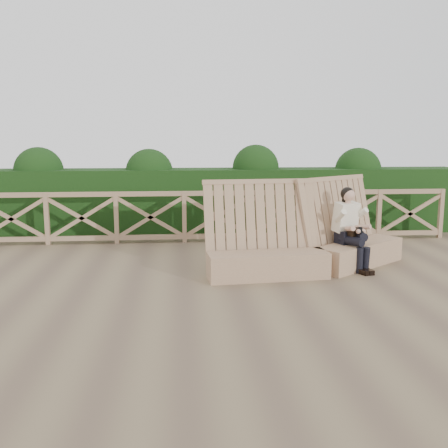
{
  "coord_description": "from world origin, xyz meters",
  "views": [
    {
      "loc": [
        -0.8,
        -7.05,
        2.15
      ],
      "look_at": [
        -0.13,
        0.4,
        0.9
      ],
      "focal_mm": 40.0,
      "sensor_mm": 36.0,
      "label": 1
    }
  ],
  "objects": [
    {
      "name": "woman",
      "position": [
        2.07,
        1.05,
        0.73
      ],
      "size": [
        0.56,
        0.9,
        1.38
      ],
      "rotation": [
        0.0,
        0.0,
        0.4
      ],
      "color": "black",
      "rests_on": "ground"
    },
    {
      "name": "ground",
      "position": [
        0.0,
        0.0,
        0.0
      ],
      "size": [
        60.0,
        60.0,
        0.0
      ],
      "primitive_type": "plane",
      "color": "brown",
      "rests_on": "ground"
    },
    {
      "name": "hedge",
      "position": [
        0.0,
        4.7,
        0.75
      ],
      "size": [
        12.0,
        1.2,
        1.5
      ],
      "primitive_type": "cube",
      "color": "black",
      "rests_on": "ground"
    },
    {
      "name": "bench",
      "position": [
        1.4,
        0.93,
        0.39
      ],
      "size": [
        3.63,
        1.94,
        1.55
      ],
      "rotation": [
        0.0,
        0.0,
        0.35
      ],
      "color": "#937154",
      "rests_on": "ground"
    },
    {
      "name": "guardrail",
      "position": [
        0.0,
        3.5,
        0.55
      ],
      "size": [
        10.1,
        0.09,
        1.1
      ],
      "color": "#84684D",
      "rests_on": "ground"
    }
  ]
}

